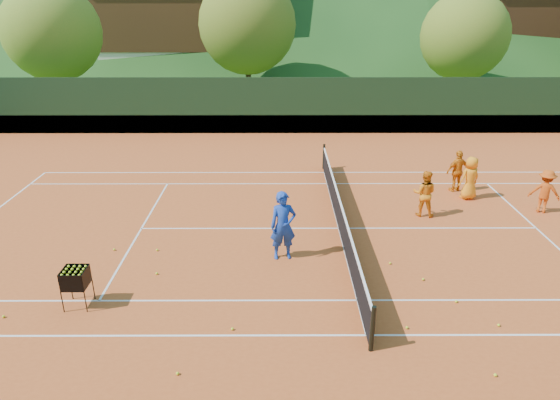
{
  "coord_description": "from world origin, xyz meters",
  "views": [
    {
      "loc": [
        -1.96,
        -14.57,
        7.03
      ],
      "look_at": [
        -1.91,
        0.0,
        1.01
      ],
      "focal_mm": 32.0,
      "sensor_mm": 36.0,
      "label": 1
    }
  ],
  "objects_px": {
    "student_a": "(424,193)",
    "tennis_net": "(340,214)",
    "coach": "(283,226)",
    "ball_hopper": "(75,279)",
    "chalet_right": "(539,17)",
    "chalet_mid": "(365,18)",
    "student_c": "(470,178)",
    "student_d": "(545,191)",
    "student_b": "(458,171)",
    "chalet_left": "(182,12)"
  },
  "relations": [
    {
      "from": "student_a",
      "to": "tennis_net",
      "type": "distance_m",
      "value": 3.16
    },
    {
      "from": "tennis_net",
      "to": "coach",
      "type": "bearing_deg",
      "value": -133.63
    },
    {
      "from": "ball_hopper",
      "to": "chalet_right",
      "type": "distance_m",
      "value": 43.76
    },
    {
      "from": "chalet_mid",
      "to": "coach",
      "type": "bearing_deg",
      "value": -102.3
    },
    {
      "from": "coach",
      "to": "student_a",
      "type": "height_order",
      "value": "coach"
    },
    {
      "from": "coach",
      "to": "tennis_net",
      "type": "distance_m",
      "value": 2.7
    },
    {
      "from": "student_c",
      "to": "coach",
      "type": "bearing_deg",
      "value": 12.59
    },
    {
      "from": "student_d",
      "to": "chalet_right",
      "type": "height_order",
      "value": "chalet_right"
    },
    {
      "from": "ball_hopper",
      "to": "chalet_right",
      "type": "relative_size",
      "value": 0.08
    },
    {
      "from": "coach",
      "to": "ball_hopper",
      "type": "xyz_separation_m",
      "value": [
        -4.97,
        -2.38,
        -0.26
      ]
    },
    {
      "from": "coach",
      "to": "student_d",
      "type": "xyz_separation_m",
      "value": [
        9.02,
        3.23,
        -0.24
      ]
    },
    {
      "from": "tennis_net",
      "to": "ball_hopper",
      "type": "relative_size",
      "value": 12.07
    },
    {
      "from": "student_d",
      "to": "chalet_mid",
      "type": "bearing_deg",
      "value": -64.25
    },
    {
      "from": "student_b",
      "to": "chalet_left",
      "type": "height_order",
      "value": "chalet_left"
    },
    {
      "from": "ball_hopper",
      "to": "chalet_left",
      "type": "bearing_deg",
      "value": 95.32
    },
    {
      "from": "student_b",
      "to": "coach",
      "type": "bearing_deg",
      "value": 21.0
    },
    {
      "from": "student_a",
      "to": "tennis_net",
      "type": "relative_size",
      "value": 0.13
    },
    {
      "from": "coach",
      "to": "student_b",
      "type": "distance_m",
      "value": 8.49
    },
    {
      "from": "chalet_left",
      "to": "chalet_mid",
      "type": "relative_size",
      "value": 1.09
    },
    {
      "from": "tennis_net",
      "to": "student_d",
      "type": "bearing_deg",
      "value": 10.37
    },
    {
      "from": "coach",
      "to": "tennis_net",
      "type": "xyz_separation_m",
      "value": [
        1.83,
        1.92,
        -0.5
      ]
    },
    {
      "from": "coach",
      "to": "tennis_net",
      "type": "relative_size",
      "value": 0.17
    },
    {
      "from": "student_b",
      "to": "tennis_net",
      "type": "xyz_separation_m",
      "value": [
        -4.85,
        -3.32,
        -0.31
      ]
    },
    {
      "from": "student_b",
      "to": "chalet_right",
      "type": "relative_size",
      "value": 0.14
    },
    {
      "from": "student_a",
      "to": "chalet_left",
      "type": "relative_size",
      "value": 0.12
    },
    {
      "from": "student_c",
      "to": "student_d",
      "type": "distance_m",
      "value": 2.47
    },
    {
      "from": "student_b",
      "to": "student_c",
      "type": "bearing_deg",
      "value": 87.45
    },
    {
      "from": "student_a",
      "to": "student_c",
      "type": "relative_size",
      "value": 1.0
    },
    {
      "from": "student_a",
      "to": "student_b",
      "type": "height_order",
      "value": "student_b"
    },
    {
      "from": "student_b",
      "to": "student_a",
      "type": "bearing_deg",
      "value": 33.29
    },
    {
      "from": "student_c",
      "to": "chalet_mid",
      "type": "relative_size",
      "value": 0.13
    },
    {
      "from": "student_d",
      "to": "chalet_left",
      "type": "bearing_deg",
      "value": -35.41
    },
    {
      "from": "chalet_mid",
      "to": "chalet_right",
      "type": "height_order",
      "value": "chalet_right"
    },
    {
      "from": "student_c",
      "to": "chalet_mid",
      "type": "distance_m",
      "value": 31.73
    },
    {
      "from": "coach",
      "to": "chalet_right",
      "type": "xyz_separation_m",
      "value": [
        21.83,
        31.92,
        4.23
      ]
    },
    {
      "from": "tennis_net",
      "to": "chalet_left",
      "type": "xyz_separation_m",
      "value": [
        -10.0,
        30.0,
        5.13
      ]
    },
    {
      "from": "tennis_net",
      "to": "chalet_mid",
      "type": "height_order",
      "value": "chalet_mid"
    },
    {
      "from": "tennis_net",
      "to": "chalet_mid",
      "type": "relative_size",
      "value": 0.95
    },
    {
      "from": "tennis_net",
      "to": "chalet_left",
      "type": "relative_size",
      "value": 0.87
    },
    {
      "from": "student_b",
      "to": "chalet_right",
      "type": "xyz_separation_m",
      "value": [
        15.15,
        26.68,
        4.43
      ]
    },
    {
      "from": "student_b",
      "to": "chalet_mid",
      "type": "height_order",
      "value": "chalet_mid"
    },
    {
      "from": "student_d",
      "to": "student_c",
      "type": "bearing_deg",
      "value": -6.52
    },
    {
      "from": "tennis_net",
      "to": "chalet_mid",
      "type": "bearing_deg",
      "value": 79.99
    },
    {
      "from": "student_c",
      "to": "chalet_right",
      "type": "xyz_separation_m",
      "value": [
        14.95,
        27.44,
        4.44
      ]
    },
    {
      "from": "coach",
      "to": "student_c",
      "type": "xyz_separation_m",
      "value": [
        6.88,
        4.48,
        -0.2
      ]
    },
    {
      "from": "student_a",
      "to": "ball_hopper",
      "type": "xyz_separation_m",
      "value": [
        -9.77,
        -5.34,
        -0.05
      ]
    },
    {
      "from": "student_b",
      "to": "chalet_left",
      "type": "xyz_separation_m",
      "value": [
        -14.85,
        26.68,
        4.82
      ]
    },
    {
      "from": "chalet_mid",
      "to": "chalet_left",
      "type": "bearing_deg",
      "value": -165.96
    },
    {
      "from": "ball_hopper",
      "to": "chalet_mid",
      "type": "xyz_separation_m",
      "value": [
        12.8,
        38.3,
        4.22
      ]
    },
    {
      "from": "student_d",
      "to": "chalet_left",
      "type": "relative_size",
      "value": 0.11
    }
  ]
}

